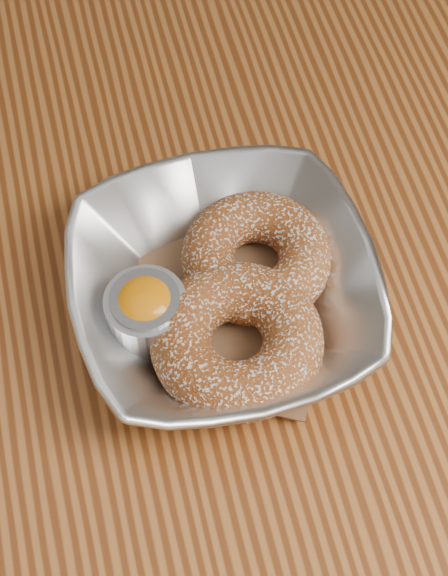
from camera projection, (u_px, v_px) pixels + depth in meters
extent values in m
plane|color=#565659|center=(155.00, 546.00, 1.28)|extent=(4.00, 4.00, 0.00)
cube|color=brown|center=(88.00, 302.00, 0.65)|extent=(1.20, 0.80, 0.04)
imported|color=silver|center=(224.00, 291.00, 0.60)|extent=(0.21, 0.21, 0.05)
cube|color=brown|center=(224.00, 303.00, 0.61)|extent=(0.20, 0.20, 0.00)
torus|color=brown|center=(256.00, 257.00, 0.61)|extent=(0.12, 0.12, 0.04)
torus|color=brown|center=(237.00, 340.00, 0.58)|extent=(0.15, 0.15, 0.04)
cylinder|color=silver|center=(147.00, 315.00, 0.59)|extent=(0.05, 0.05, 0.04)
cylinder|color=gray|center=(147.00, 312.00, 0.58)|extent=(0.05, 0.05, 0.04)
ellipsoid|color=orange|center=(145.00, 304.00, 0.57)|extent=(0.04, 0.04, 0.03)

